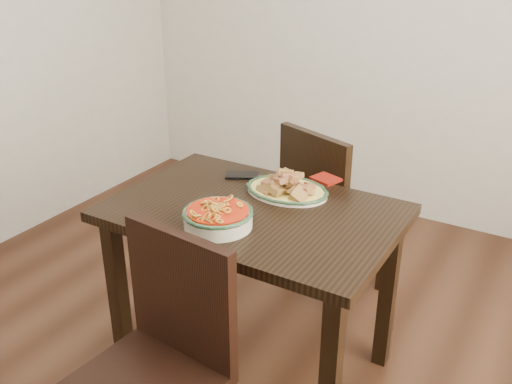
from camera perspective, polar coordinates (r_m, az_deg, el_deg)
The scene contains 9 objects.
floor at distance 2.63m, azimuth -2.17°, elevation -16.01°, with size 3.50×3.50×0.00m, color #311A0F.
wall_back at distance 3.61m, azimuth 13.40°, elevation 17.50°, with size 3.50×0.10×2.60m, color beige.
dining_table at distance 2.23m, azimuth -0.26°, elevation -4.20°, with size 1.09×0.73×0.75m.
chair_far at distance 2.79m, azimuth 7.15°, elevation -1.34°, with size 0.54×0.54×0.89m.
chair_near at distance 1.89m, azimuth -9.51°, elevation -15.77°, with size 0.46×0.46×0.89m.
fish_plate at distance 2.29m, azimuth 3.14°, elevation 0.93°, with size 0.34×0.26×0.11m.
noodle_bowl at distance 2.03m, azimuth -3.83°, elevation -2.35°, with size 0.26×0.26×0.08m.
smartphone at distance 2.46m, azimuth -1.39°, elevation 1.70°, with size 0.14×0.08×0.01m, color black.
napkin at distance 2.43m, azimuth 6.99°, elevation 1.30°, with size 0.11×0.09×0.01m, color maroon.
Camera 1 is at (1.10, -1.66, 1.72)m, focal length 40.00 mm.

